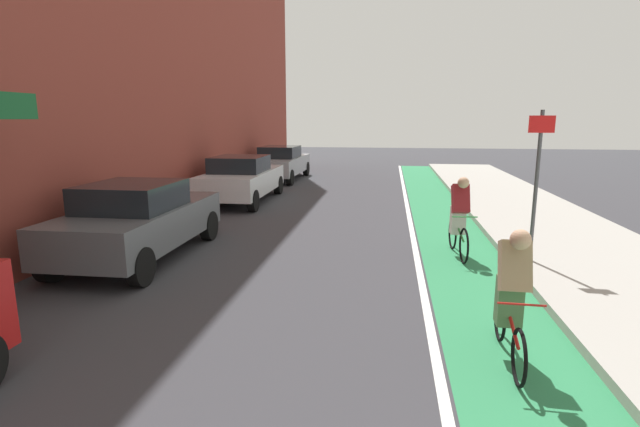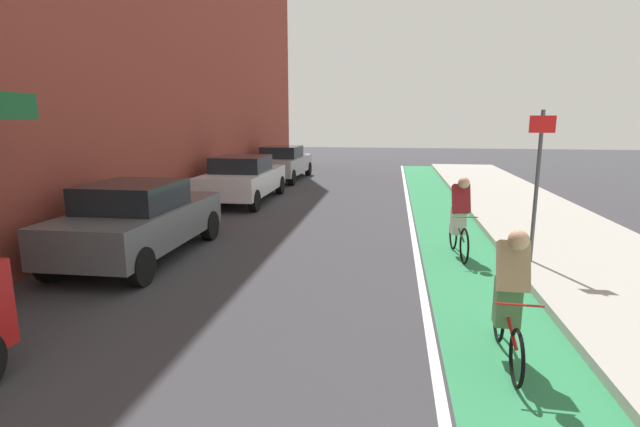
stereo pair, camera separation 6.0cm
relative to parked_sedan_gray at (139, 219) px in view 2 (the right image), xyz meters
name	(u,v)px [view 2 (the right image)]	position (x,y,z in m)	size (l,w,h in m)	color
ground_plane	(304,246)	(3.05, 1.35, -0.78)	(73.16, 73.16, 0.00)	#38383D
bike_lane_paint	(449,231)	(6.34, 3.35, -0.78)	(1.60, 33.25, 0.00)	#2D8451
lane_divider_stripe	(412,229)	(5.44, 3.35, -0.78)	(0.12, 33.25, 0.00)	white
sidewalk_right	(556,231)	(8.84, 3.35, -0.71)	(3.39, 33.25, 0.14)	#A8A59E
parked_sedan_gray	(139,219)	(0.00, 0.00, 0.00)	(1.88, 4.24, 1.53)	#595B60
parked_sedan_white	(243,178)	(0.00, 6.68, 0.00)	(1.95, 4.59, 1.53)	silver
parked_sedan_silver	(283,163)	(0.00, 12.54, 0.00)	(1.89, 4.69, 1.53)	#9EA0A8
cyclist_mid	(510,294)	(6.25, -3.20, 0.02)	(0.48, 1.66, 1.58)	black
cyclist_trailing	(460,215)	(6.25, 1.11, 0.07)	(0.48, 1.74, 1.63)	black
street_sign_post	(538,173)	(7.48, 0.49, 0.98)	(0.44, 0.07, 2.74)	#4C4C51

